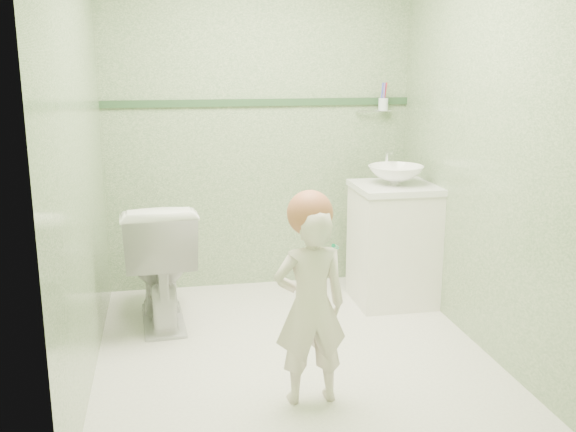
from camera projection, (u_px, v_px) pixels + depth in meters
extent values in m
plane|color=beige|center=(293.00, 353.00, 3.78)|extent=(2.50, 2.50, 0.00)
cube|color=gray|center=(259.00, 124.00, 4.69)|extent=(2.20, 0.04, 2.40)
cube|color=gray|center=(362.00, 192.00, 2.30)|extent=(2.20, 0.04, 2.40)
cube|color=gray|center=(79.00, 151.00, 3.29)|extent=(0.04, 2.50, 2.40)
cube|color=gray|center=(484.00, 141.00, 3.69)|extent=(0.04, 2.50, 2.40)
cube|color=#2C4C2D|center=(259.00, 102.00, 4.64)|extent=(2.20, 0.02, 0.05)
cube|color=white|center=(393.00, 246.00, 4.50)|extent=(0.52, 0.50, 0.80)
cube|color=white|center=(395.00, 187.00, 4.41)|extent=(0.54, 0.52, 0.04)
imported|color=white|center=(396.00, 175.00, 4.39)|extent=(0.37, 0.37, 0.13)
cylinder|color=silver|center=(386.00, 162.00, 4.56)|extent=(0.03, 0.03, 0.18)
cylinder|color=silver|center=(389.00, 152.00, 4.50)|extent=(0.02, 0.12, 0.02)
cylinder|color=silver|center=(374.00, 111.00, 4.77)|extent=(0.26, 0.02, 0.02)
cylinder|color=silver|center=(383.00, 104.00, 4.75)|extent=(0.07, 0.07, 0.09)
cylinder|color=#7C4FC0|center=(384.00, 95.00, 4.72)|extent=(0.01, 0.01, 0.17)
cylinder|color=#3C40DA|center=(382.00, 94.00, 4.73)|extent=(0.01, 0.01, 0.17)
cylinder|color=red|center=(384.00, 94.00, 4.74)|extent=(0.01, 0.01, 0.17)
cylinder|color=red|center=(385.00, 94.00, 4.74)|extent=(0.01, 0.01, 0.17)
imported|color=white|center=(159.00, 261.00, 4.16)|extent=(0.49, 0.81, 0.80)
imported|color=beige|center=(310.00, 307.00, 3.15)|extent=(0.37, 0.25, 0.98)
sphere|color=#A65D3D|center=(310.00, 213.00, 3.07)|extent=(0.22, 0.22, 0.22)
cylinder|color=#0E9966|center=(335.00, 247.00, 2.97)|extent=(0.07, 0.13, 0.06)
cube|color=white|center=(320.00, 236.00, 2.99)|extent=(0.03, 0.03, 0.02)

